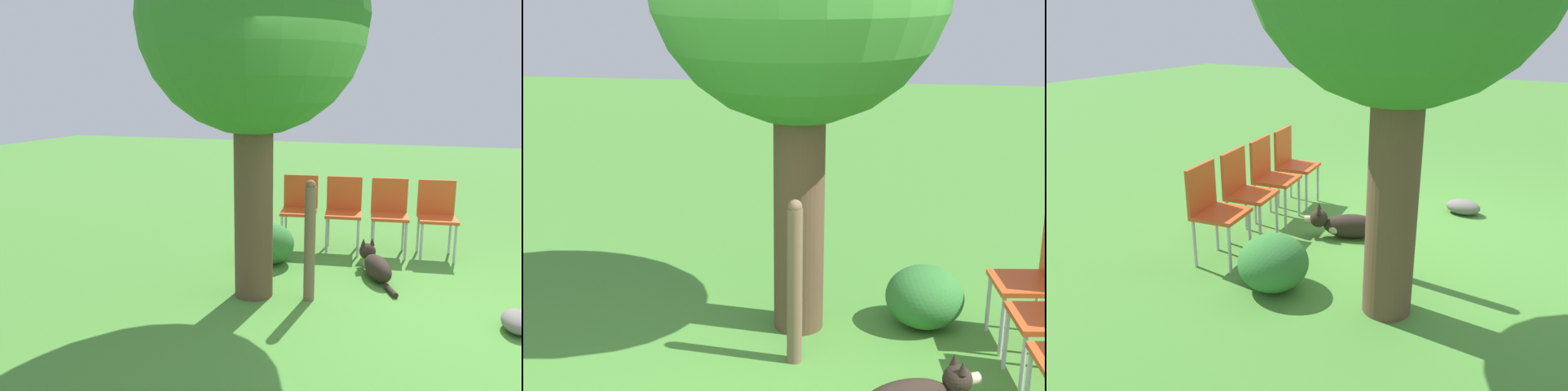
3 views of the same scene
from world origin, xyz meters
The scene contains 10 objects.
ground_plane centered at (0.00, 0.00, 0.00)m, with size 30.00×30.00×0.00m, color #478433.
oak_tree centered at (-0.09, 1.58, 2.57)m, with size 2.08×2.08×3.66m.
dog centered at (0.77, 0.48, 0.14)m, with size 0.95×0.51×0.36m.
fence_post centered at (-0.05, 1.04, 0.60)m, with size 0.11×0.11×1.18m.
red_chair_0 centered at (1.75, -0.14, 0.54)m, with size 0.47×0.49×0.92m.
red_chair_1 centered at (1.71, 0.41, 0.54)m, with size 0.47×0.49×0.92m.
red_chair_2 centered at (1.66, 0.97, 0.54)m, with size 0.47×0.49×0.92m.
red_chair_3 centered at (1.61, 1.53, 0.54)m, with size 0.47×0.49×0.92m.
garden_rock centered at (-0.16, -0.78, 0.08)m, with size 0.39×0.25×0.17m.
low_shrub centered at (0.86, 1.72, 0.24)m, with size 0.59×0.59×0.47m.
Camera 1 is at (-4.59, 0.08, 1.99)m, focal length 35.00 mm.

